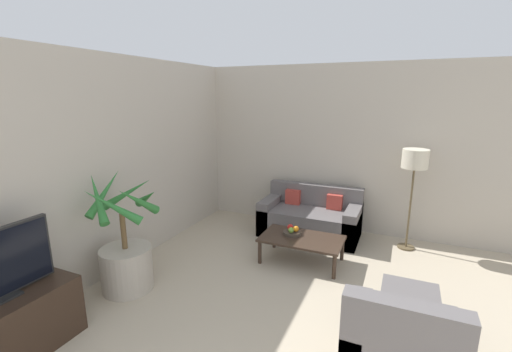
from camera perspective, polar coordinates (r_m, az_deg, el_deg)
wall_back at (r=5.67m, az=21.71°, el=3.65°), size 7.77×0.06×2.70m
wall_left at (r=4.26m, az=-27.91°, el=0.09°), size 0.06×7.66×2.70m
tv_console at (r=3.79m, az=-36.68°, el=-20.13°), size 0.54×1.18×0.57m
potted_palm at (r=4.30m, az=-20.84°, el=-12.31°), size 0.86×0.87×1.40m
sofa_loveseat at (r=5.62m, az=9.03°, el=-6.99°), size 1.54×0.79×0.77m
floor_lamp at (r=5.28m, az=24.94°, el=1.82°), size 0.35×0.35×1.48m
coffee_table at (r=4.71m, az=7.63°, el=-10.58°), size 1.08×0.63×0.35m
fruit_bowl at (r=4.78m, az=6.02°, el=-9.41°), size 0.24×0.24×0.04m
apple_red at (r=4.80m, az=5.73°, el=-8.48°), size 0.08×0.08×0.08m
apple_green at (r=4.71m, az=5.86°, el=-8.97°), size 0.08×0.08×0.08m
orange_fruit at (r=4.76m, az=6.69°, el=-8.73°), size 0.08×0.08×0.08m
armchair at (r=3.18m, az=22.79°, el=-25.36°), size 0.82×0.78×0.87m
ottoman at (r=3.91m, az=24.07°, el=-19.27°), size 0.53×0.49×0.36m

